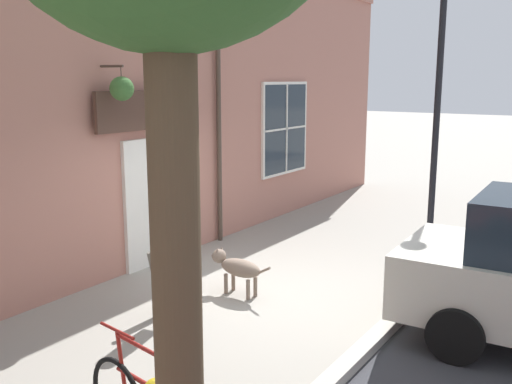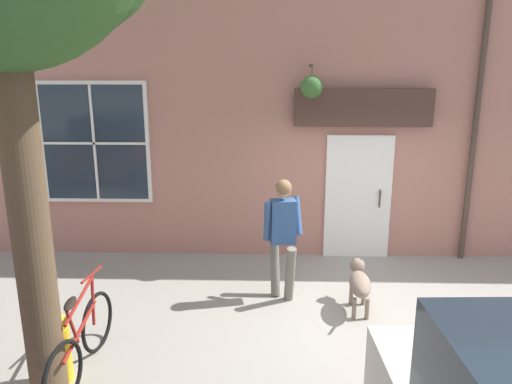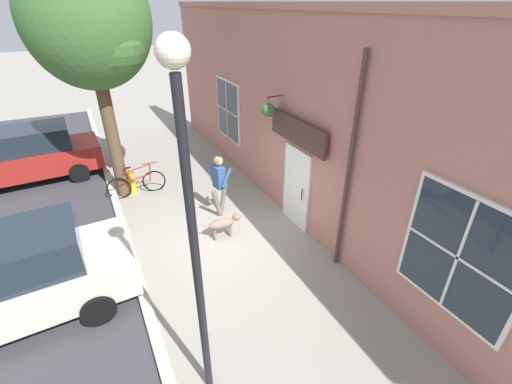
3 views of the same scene
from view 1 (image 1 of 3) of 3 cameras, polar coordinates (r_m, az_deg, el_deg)
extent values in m
plane|color=gray|center=(8.27, 0.04, -10.20)|extent=(90.00, 90.00, 0.00)
cube|color=#B2ADA3|center=(7.41, 13.34, -12.65)|extent=(0.20, 28.00, 0.12)
cube|color=#B27566|center=(9.22, -12.32, 7.90)|extent=(0.30, 18.00, 5.05)
cube|color=white|center=(9.39, -10.63, -1.07)|extent=(0.10, 1.10, 2.10)
cube|color=#232D38|center=(9.38, -10.48, -1.39)|extent=(0.03, 0.90, 1.90)
cylinder|color=#47382D|center=(9.58, -8.78, -0.76)|extent=(0.03, 0.03, 0.30)
cube|color=#4C3328|center=(9.12, -10.52, 8.10)|extent=(0.08, 2.20, 0.60)
cylinder|color=#47382D|center=(10.53, -3.74, 7.14)|extent=(0.09, 0.09, 4.54)
cylinder|color=#47382D|center=(8.43, -14.23, 12.11)|extent=(0.44, 0.04, 0.04)
cylinder|color=#47382D|center=(8.30, -13.32, 10.92)|extent=(0.01, 0.01, 0.34)
cone|color=#2D2823|center=(8.30, -13.25, 9.40)|extent=(0.32, 0.32, 0.18)
sphere|color=#3D6B33|center=(8.30, -13.28, 10.02)|extent=(0.34, 0.34, 0.34)
cube|color=white|center=(12.61, 2.87, 6.37)|extent=(0.08, 1.82, 2.02)
cube|color=#232D38|center=(12.60, 2.99, 6.36)|extent=(0.03, 1.70, 1.90)
cube|color=white|center=(12.59, 3.07, 6.36)|extent=(0.04, 0.04, 1.90)
cube|color=white|center=(12.59, 3.07, 6.36)|extent=(0.04, 1.70, 0.04)
cylinder|color=#6B665B|center=(7.60, -9.73, -8.97)|extent=(0.32, 0.18, 0.85)
cylinder|color=#6B665B|center=(7.58, -7.16, -8.96)|extent=(0.32, 0.18, 0.85)
cube|color=#2D4C7A|center=(7.37, -8.61, -3.68)|extent=(0.27, 0.37, 0.61)
sphere|color=tan|center=(7.27, -8.85, -0.16)|extent=(0.23, 0.23, 0.23)
sphere|color=brown|center=(7.25, -8.66, 0.00)|extent=(0.22, 0.22, 0.22)
cylinder|color=#2D4C7A|center=(7.15, -9.33, -3.95)|extent=(0.17, 0.11, 0.57)
cylinder|color=#2D4C7A|center=(7.60, -8.33, -2.86)|extent=(0.34, 0.14, 0.52)
ellipsoid|color=#7F6B5B|center=(8.12, -1.57, -7.60)|extent=(0.69, 0.32, 0.25)
cylinder|color=#7F6B5B|center=(8.27, -3.03, -9.14)|extent=(0.06, 0.06, 0.29)
cylinder|color=#7F6B5B|center=(8.39, -2.28, -8.83)|extent=(0.06, 0.06, 0.29)
cylinder|color=#7F6B5B|center=(8.03, -0.80, -9.76)|extent=(0.06, 0.06, 0.29)
cylinder|color=#7F6B5B|center=(8.15, -0.06, -9.43)|extent=(0.06, 0.06, 0.29)
sphere|color=#7F6B5B|center=(8.33, -3.71, -6.41)|extent=(0.21, 0.21, 0.21)
cone|color=#7F6B5B|center=(8.41, -4.27, -6.40)|extent=(0.11, 0.10, 0.09)
cone|color=#7F6B5B|center=(8.26, -3.89, -5.87)|extent=(0.06, 0.06, 0.07)
cone|color=#7F6B5B|center=(8.33, -3.44, -5.71)|extent=(0.06, 0.06, 0.07)
cylinder|color=#7F6B5B|center=(7.86, 0.82, -7.85)|extent=(0.21, 0.05, 0.14)
cylinder|color=brown|center=(4.02, -8.03, -5.26)|extent=(0.36, 0.36, 3.78)
cylinder|color=maroon|center=(4.77, -7.78, -18.45)|extent=(0.23, 0.04, 0.47)
cylinder|color=maroon|center=(4.82, -10.02, -15.74)|extent=(0.83, 0.05, 0.17)
cylinder|color=maroon|center=(5.16, -13.28, -16.47)|extent=(0.11, 0.04, 0.58)
cylinder|color=maroon|center=(5.06, -13.74, -13.33)|extent=(0.46, 0.09, 0.03)
ellipsoid|color=black|center=(4.65, -7.87, -15.66)|extent=(0.25, 0.10, 0.10)
cylinder|color=black|center=(8.29, 21.94, -8.70)|extent=(0.63, 0.21, 0.62)
cylinder|color=black|center=(6.68, 19.32, -13.41)|extent=(0.63, 0.21, 0.62)
cylinder|color=black|center=(10.15, 17.60, 6.79)|extent=(0.11, 0.11, 4.65)
camera|label=2|loc=(5.33, 53.07, 9.66)|focal=35.00mm
camera|label=3|loc=(13.23, 26.10, 19.67)|focal=24.00mm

